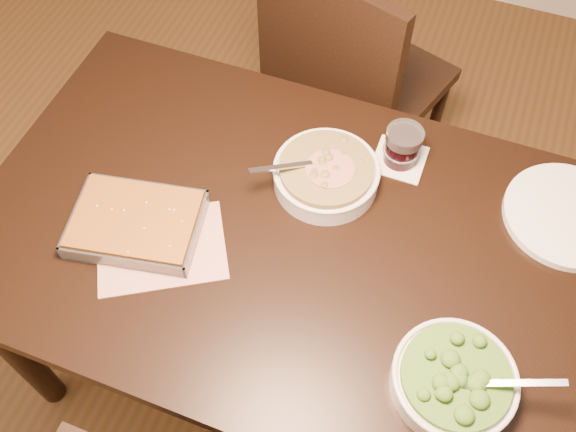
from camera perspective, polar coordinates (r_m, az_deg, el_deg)
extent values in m
plane|color=#4E3316|center=(2.12, -0.55, -12.13)|extent=(4.00, 4.00, 0.00)
cube|color=black|center=(1.47, -0.77, -1.80)|extent=(1.40, 0.90, 0.04)
cube|color=black|center=(1.53, -0.74, -3.17)|extent=(1.26, 0.76, 0.08)
cylinder|color=black|center=(1.89, -23.15, -10.85)|extent=(0.07, 0.07, 0.71)
cylinder|color=black|center=(2.15, -12.62, 5.93)|extent=(0.07, 0.07, 0.71)
cylinder|color=black|center=(1.98, 20.52, -4.25)|extent=(0.07, 0.07, 0.71)
cube|color=#A83730|center=(1.45, -11.18, -2.82)|extent=(0.35, 0.32, 0.01)
cube|color=white|center=(1.59, 9.87, 4.99)|extent=(0.12, 0.12, 0.00)
cylinder|color=white|center=(1.51, 3.39, 3.52)|extent=(0.25, 0.25, 0.05)
torus|color=white|center=(1.49, 3.44, 4.16)|extent=(0.25, 0.25, 0.01)
cylinder|color=#3C2710|center=(1.48, 3.45, 4.26)|extent=(0.22, 0.22, 0.02)
cube|color=silver|center=(1.45, 0.76, 3.73)|extent=(0.12, 0.12, 0.05)
cylinder|color=maroon|center=(1.47, 3.77, 4.23)|extent=(0.11, 0.11, 0.00)
cylinder|color=white|center=(1.31, 14.43, -14.07)|extent=(0.24, 0.24, 0.05)
torus|color=white|center=(1.29, 14.69, -13.67)|extent=(0.24, 0.24, 0.01)
cylinder|color=#1F4B11|center=(1.28, 14.73, -13.61)|extent=(0.21, 0.21, 0.02)
cube|color=silver|center=(1.29, 18.26, -13.46)|extent=(0.16, 0.05, 0.05)
cube|color=silver|center=(1.49, -13.17, -1.13)|extent=(0.32, 0.26, 0.01)
cube|color=#552F0C|center=(1.47, -13.36, -0.59)|extent=(0.30, 0.24, 0.05)
cube|color=silver|center=(1.52, -12.20, 2.51)|extent=(0.28, 0.06, 0.04)
cube|color=silver|center=(1.42, -14.55, -4.06)|extent=(0.28, 0.06, 0.04)
cube|color=silver|center=(1.43, -8.09, -1.51)|extent=(0.04, 0.21, 0.04)
cube|color=silver|center=(1.52, -18.27, 0.13)|extent=(0.04, 0.21, 0.04)
cylinder|color=black|center=(1.56, 10.07, 5.85)|extent=(0.08, 0.08, 0.07)
cylinder|color=silver|center=(1.52, 10.34, 7.00)|extent=(0.09, 0.09, 0.03)
cylinder|color=white|center=(1.59, 23.55, 0.04)|extent=(0.29, 0.29, 0.02)
cube|color=black|center=(2.14, 6.57, 11.76)|extent=(0.59, 0.59, 0.04)
cylinder|color=black|center=(2.39, 12.80, 7.83)|extent=(0.04, 0.04, 0.45)
cylinder|color=black|center=(2.15, 7.21, 1.65)|extent=(0.04, 0.04, 0.45)
cylinder|color=black|center=(2.52, 4.89, 12.36)|extent=(0.04, 0.04, 0.45)
cylinder|color=black|center=(2.29, -1.13, 6.88)|extent=(0.04, 0.04, 0.45)
cube|color=black|center=(1.83, 3.44, 14.05)|extent=(0.45, 0.18, 0.50)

